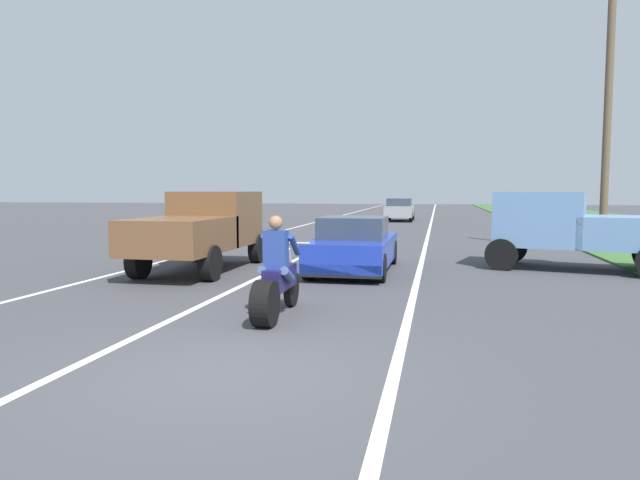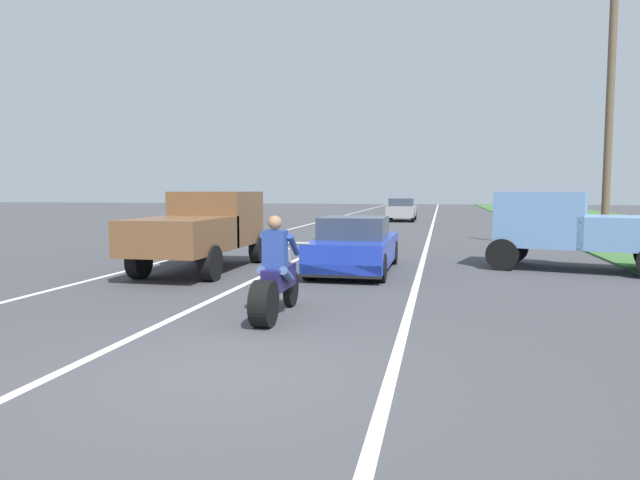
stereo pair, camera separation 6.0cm
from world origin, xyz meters
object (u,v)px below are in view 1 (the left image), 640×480
(motorcycle_with_rider, at_px, (276,281))
(distant_car_far_ahead, at_px, (400,209))
(sports_car_blue, at_px, (354,246))
(pickup_truck_left_lane_brown, at_px, (202,226))
(pickup_truck_right_shoulder_light_blue, at_px, (579,226))

(motorcycle_with_rider, xyz_separation_m, distant_car_far_ahead, (-0.03, 29.43, 0.18))
(motorcycle_with_rider, distance_m, sports_car_blue, 5.43)
(distant_car_far_ahead, bearing_deg, sports_car_blue, -88.85)
(motorcycle_with_rider, height_order, sports_car_blue, motorcycle_with_rider)
(motorcycle_with_rider, relative_size, sports_car_blue, 0.51)
(pickup_truck_left_lane_brown, bearing_deg, pickup_truck_right_shoulder_light_blue, 11.84)
(pickup_truck_left_lane_brown, xyz_separation_m, pickup_truck_right_shoulder_light_blue, (9.29, 1.95, 0.00))
(pickup_truck_right_shoulder_light_blue, relative_size, distant_car_far_ahead, 1.29)
(distant_car_far_ahead, bearing_deg, pickup_truck_left_lane_brown, -97.64)
(motorcycle_with_rider, xyz_separation_m, sports_car_blue, (0.45, 5.41, 0.04))
(motorcycle_with_rider, height_order, pickup_truck_left_lane_brown, pickup_truck_left_lane_brown)
(motorcycle_with_rider, distance_m, distant_car_far_ahead, 29.43)
(motorcycle_with_rider, distance_m, pickup_truck_right_shoulder_light_blue, 9.07)
(pickup_truck_left_lane_brown, relative_size, distant_car_far_ahead, 1.20)
(pickup_truck_right_shoulder_light_blue, bearing_deg, sports_car_blue, -165.62)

